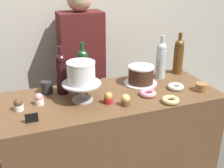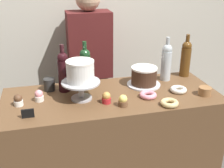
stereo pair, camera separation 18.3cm
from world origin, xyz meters
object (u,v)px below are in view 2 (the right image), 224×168
cupcake_lemon (123,101)px  donut_sugar (178,90)px  white_layer_cake (80,71)px  price_sign_chalkboard (28,113)px  cake_stand_pedestal (81,87)px  wine_bottle_amber (186,58)px  wine_bottle_green (85,67)px  cookie_stack (205,91)px  cupcake_chocolate (18,100)px  wine_bottle_clear (166,61)px  barista_figure (90,76)px  donut_pink (148,95)px  coffee_cup_ceramic (49,85)px  chocolate_round_cake (144,76)px  wine_bottle_dark_red (63,71)px  donut_glazed (169,103)px  cupcake_caramel (106,98)px  cupcake_strawberry (39,96)px

cupcake_lemon → donut_sugar: cupcake_lemon is taller
white_layer_cake → price_sign_chalkboard: bearing=-153.2°
cake_stand_pedestal → white_layer_cake: bearing=-90.0°
wine_bottle_amber → wine_bottle_green: bearing=-178.5°
wine_bottle_green → cupcake_lemon: wine_bottle_green is taller
cookie_stack → cupcake_chocolate: bearing=173.3°
wine_bottle_green → wine_bottle_clear: 0.60m
wine_bottle_green → price_sign_chalkboard: size_ratio=4.65×
cake_stand_pedestal → white_layer_cake: (0.00, -0.00, 0.11)m
price_sign_chalkboard → barista_figure: (0.50, 0.82, -0.13)m
cake_stand_pedestal → wine_bottle_clear: size_ratio=0.75×
donut_pink → donut_sugar: bearing=7.5°
wine_bottle_green → price_sign_chalkboard: 0.55m
cake_stand_pedestal → coffee_cup_ceramic: size_ratio=2.88×
cake_stand_pedestal → chocolate_round_cake: bearing=14.2°
wine_bottle_dark_red → donut_glazed: size_ratio=2.91×
wine_bottle_clear → wine_bottle_dark_red: bearing=-178.2°
wine_bottle_green → wine_bottle_dark_red: bearing=-164.0°
wine_bottle_clear → coffee_cup_ceramic: size_ratio=3.83×
price_sign_chalkboard → cupcake_lemon: bearing=0.7°
wine_bottle_green → cupcake_caramel: size_ratio=4.38×
cookie_stack → donut_pink: bearing=171.2°
barista_figure → chocolate_round_cake: bearing=-60.8°
white_layer_cake → donut_pink: bearing=-10.4°
wine_bottle_green → white_layer_cake: bearing=-107.0°
cupcake_strawberry → donut_sugar: bearing=-5.3°
wine_bottle_amber → price_sign_chalkboard: bearing=-161.7°
coffee_cup_ceramic → donut_sugar: bearing=-15.6°
wine_bottle_green → cupcake_caramel: (0.08, -0.29, -0.11)m
wine_bottle_amber → donut_sugar: wine_bottle_amber is taller
cupcake_lemon → cake_stand_pedestal: bearing=145.6°
cookie_stack → cake_stand_pedestal: bearing=170.3°
cupcake_caramel → barista_figure: 0.76m
white_layer_cake → donut_glazed: 0.58m
cookie_stack → barista_figure: bearing=128.8°
cupcake_caramel → cookie_stack: 0.66m
cupcake_lemon → cupcake_chocolate: same height
cupcake_caramel → chocolate_round_cake: bearing=33.3°
wine_bottle_clear → cupcake_lemon: 0.56m
wine_bottle_clear → donut_pink: 0.37m
wine_bottle_clear → cookie_stack: 0.37m
wine_bottle_clear → cupcake_chocolate: 1.07m
cupcake_caramel → donut_sugar: size_ratio=0.66×
donut_pink → coffee_cup_ceramic: coffee_cup_ceramic is taller
cupcake_caramel → donut_sugar: (0.51, 0.05, -0.02)m
cupcake_lemon → donut_pink: 0.21m
barista_figure → donut_sugar: bearing=-55.2°
cupcake_strawberry → cookie_stack: size_ratio=0.88×
cupcake_strawberry → cupcake_caramel: (0.41, -0.13, 0.00)m
donut_glazed → barista_figure: bearing=111.5°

